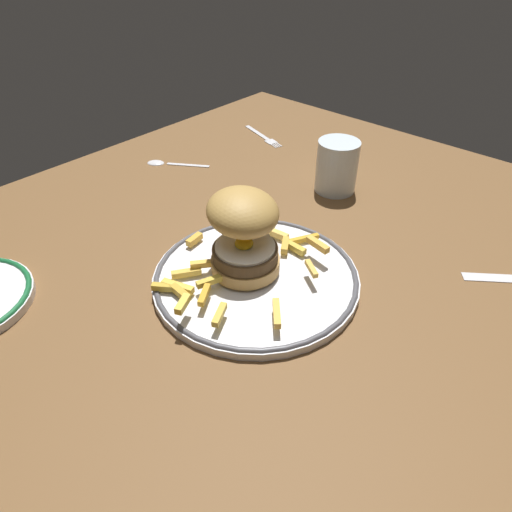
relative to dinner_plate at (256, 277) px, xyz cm
name	(u,v)px	position (x,y,z in cm)	size (l,w,h in cm)	color
ground_plane	(264,266)	(5.48, 3.18, -2.84)	(117.39, 104.26, 4.00)	brown
dinner_plate	(256,277)	(0.00, 0.00, 0.00)	(29.33, 29.33, 1.60)	silver
burger	(243,230)	(0.42, 2.80, 6.56)	(11.06, 11.93, 11.73)	#B28343
fries_pile	(238,266)	(-1.46, 2.01, 1.76)	(27.39, 22.88, 2.84)	gold
water_glass	(336,170)	(30.02, 6.95, 3.25)	(7.63, 7.63, 9.60)	silver
fork	(263,136)	(39.72, 33.40, -0.66)	(5.57, 14.17, 0.36)	silver
spoon	(162,162)	(15.17, 39.88, -0.48)	(8.70, 12.06, 0.90)	silver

